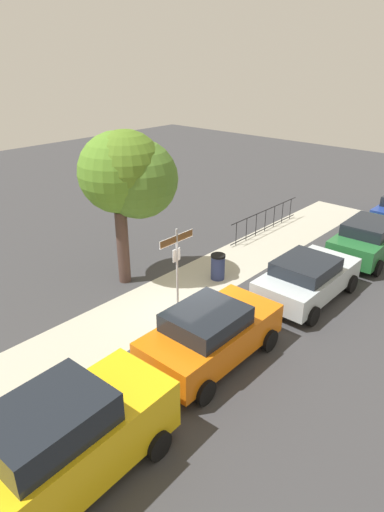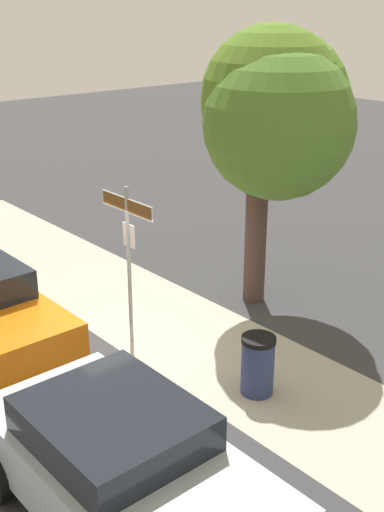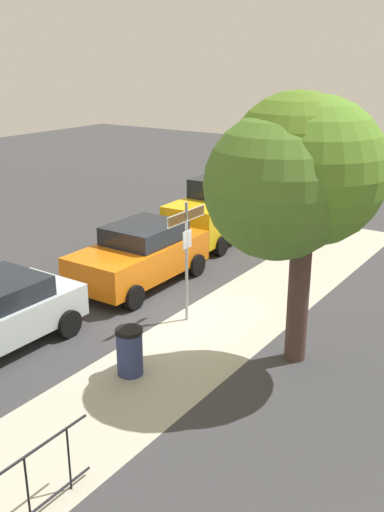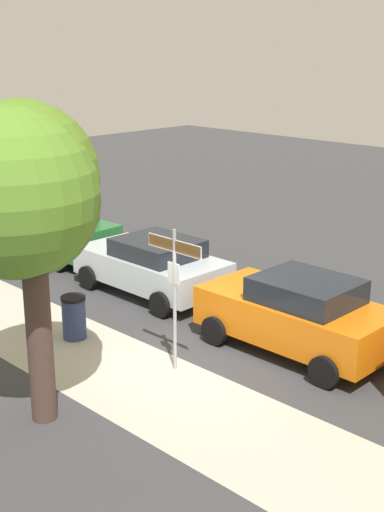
% 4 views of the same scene
% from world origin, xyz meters
% --- Properties ---
extents(ground_plane, '(60.00, 60.00, 0.00)m').
position_xyz_m(ground_plane, '(0.00, 0.00, 0.00)').
color(ground_plane, '#38383A').
extents(sidewalk_strip, '(24.00, 2.60, 0.00)m').
position_xyz_m(sidewalk_strip, '(2.00, 1.30, 0.00)').
color(sidewalk_strip, '#AFAC9A').
rests_on(sidewalk_strip, ground_plane).
extents(street_sign, '(1.44, 0.07, 2.90)m').
position_xyz_m(street_sign, '(-0.04, 0.40, 2.02)').
color(street_sign, '#9EA0A5').
rests_on(street_sign, ground_plane).
extents(shade_tree, '(3.27, 3.20, 5.47)m').
position_xyz_m(shade_tree, '(0.60, 3.30, 3.96)').
color(shade_tree, '#48332D').
rests_on(shade_tree, ground_plane).
extents(car_yellow, '(4.54, 2.21, 2.13)m').
position_xyz_m(car_yellow, '(-6.05, -2.40, 1.06)').
color(car_yellow, gold).
rests_on(car_yellow, ground_plane).
extents(car_orange, '(4.16, 2.13, 1.67)m').
position_xyz_m(car_orange, '(-1.25, -1.99, 0.86)').
color(car_orange, orange).
rests_on(car_orange, ground_plane).
extents(trash_bin, '(0.55, 0.55, 0.98)m').
position_xyz_m(trash_bin, '(2.65, 0.90, 0.49)').
color(trash_bin, navy).
rests_on(trash_bin, ground_plane).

